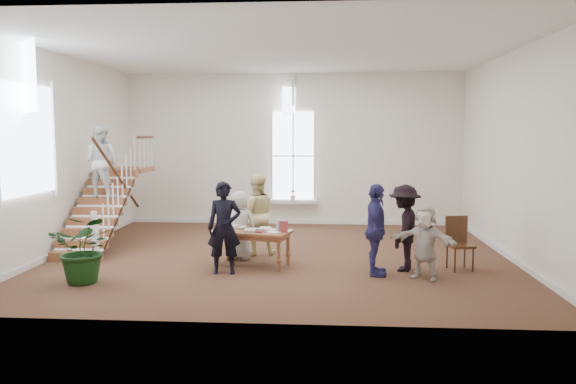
# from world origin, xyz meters

# --- Properties ---
(ground) EXTENTS (10.00, 10.00, 0.00)m
(ground) POSITION_xyz_m (0.00, 0.00, 0.00)
(ground) COLOR #43271A
(ground) RESTS_ON ground
(room_shell) EXTENTS (10.49, 10.00, 10.00)m
(room_shell) POSITION_xyz_m (-0.00, 4.39, 0.40)
(room_shell) COLOR silver
(room_shell) RESTS_ON ground
(staircase) EXTENTS (1.10, 4.10, 2.92)m
(staircase) POSITION_xyz_m (-4.34, 0.75, 1.62)
(staircase) COLOR brown
(staircase) RESTS_ON ground
(library_table) EXTENTS (1.72, 1.15, 0.80)m
(library_table) POSITION_xyz_m (-0.52, -0.99, 0.66)
(library_table) COLOR brown
(library_table) RESTS_ON ground
(police_officer) EXTENTS (0.70, 0.49, 1.80)m
(police_officer) POSITION_xyz_m (-0.97, -1.64, 0.90)
(police_officer) COLOR black
(police_officer) RESTS_ON ground
(elderly_woman) EXTENTS (0.79, 0.58, 1.49)m
(elderly_woman) POSITION_xyz_m (-0.87, -0.39, 0.75)
(elderly_woman) COLOR beige
(elderly_woman) RESTS_ON ground
(person_yellow) EXTENTS (1.02, 0.88, 1.83)m
(person_yellow) POSITION_xyz_m (-0.57, 0.11, 0.91)
(person_yellow) COLOR #F4E298
(person_yellow) RESTS_ON ground
(woman_cluster_a) EXTENTS (0.52, 1.07, 1.77)m
(woman_cluster_a) POSITION_xyz_m (1.95, -1.61, 0.89)
(woman_cluster_a) COLOR navy
(woman_cluster_a) RESTS_ON ground
(woman_cluster_b) EXTENTS (0.95, 1.25, 1.72)m
(woman_cluster_b) POSITION_xyz_m (2.55, -1.16, 0.86)
(woman_cluster_b) COLOR black
(woman_cluster_b) RESTS_ON ground
(woman_cluster_c) EXTENTS (1.32, 1.04, 1.40)m
(woman_cluster_c) POSITION_xyz_m (2.85, -1.81, 0.70)
(woman_cluster_c) COLOR silver
(woman_cluster_c) RESTS_ON ground
(floor_plant) EXTENTS (1.20, 1.06, 1.26)m
(floor_plant) POSITION_xyz_m (-3.39, -2.51, 0.63)
(floor_plant) COLOR black
(floor_plant) RESTS_ON ground
(side_chair) EXTENTS (0.55, 0.55, 1.07)m
(side_chair) POSITION_xyz_m (3.66, -0.98, 0.60)
(side_chair) COLOR #32190D
(side_chair) RESTS_ON ground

